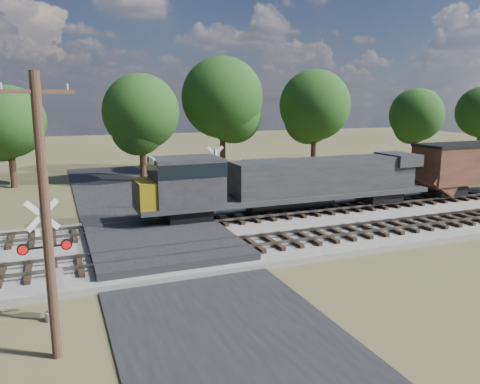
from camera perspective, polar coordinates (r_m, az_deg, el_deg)
name	(u,v)px	position (r m, az deg, el deg)	size (l,w,h in m)	color
ground	(163,249)	(23.62, -9.36, -6.90)	(160.00, 160.00, 0.00)	#404323
ballast_bed	(331,224)	(27.79, 10.98, -3.88)	(140.00, 10.00, 0.30)	gray
road	(163,248)	(23.61, -9.36, -6.81)	(7.00, 60.00, 0.08)	black
crossing_panel	(161,240)	(24.00, -9.65, -5.83)	(7.00, 9.00, 0.62)	#262628
track_near	(236,246)	(22.53, -0.44, -6.54)	(140.00, 2.60, 0.33)	black
track_far	(205,221)	(27.06, -4.31, -3.53)	(140.00, 2.60, 0.33)	black
crossing_signal_near	(50,271)	(16.79, -22.16, -8.93)	(1.68, 0.36, 4.17)	silver
crossing_signal_far	(214,185)	(30.37, -3.15, 0.83)	(1.77, 0.38, 4.38)	silver
utility_pole	(46,214)	(13.68, -22.60, -2.48)	(1.93, 0.57, 8.01)	#372119
equipment_shed	(276,178)	(35.74, 4.46, 1.65)	(4.16, 4.16, 2.71)	#462B1E
treeline	(129,104)	(43.24, -13.32, 10.41)	(79.95, 10.68, 11.87)	black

